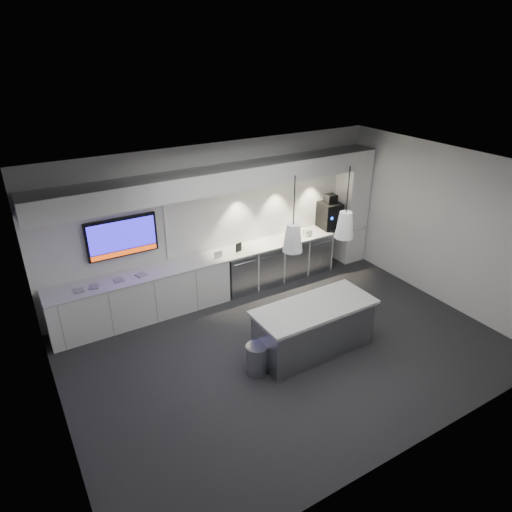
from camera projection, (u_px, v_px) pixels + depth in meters
floor at (287, 349)px, 7.66m from camera, size 7.00×7.00×0.00m
ceiling at (294, 174)px, 6.37m from camera, size 7.00×7.00×0.00m
wall_back at (218, 219)px, 8.95m from camera, size 7.00×0.00×7.00m
wall_front at (418, 358)px, 5.08m from camera, size 7.00×0.00×7.00m
wall_left at (47, 339)px, 5.40m from camera, size 0.00×7.00×7.00m
wall_right at (442, 226)px, 8.63m from camera, size 0.00×7.00×7.00m
back_counter at (226, 254)px, 8.97m from camera, size 6.80×0.65×0.04m
left_base_cabinets at (142, 297)px, 8.36m from camera, size 3.30×0.63×0.86m
fridge_unit_a at (238, 271)px, 9.28m from camera, size 0.60×0.61×0.85m
fridge_unit_b at (264, 264)px, 9.57m from camera, size 0.60×0.61×0.85m
fridge_unit_c at (289, 258)px, 9.86m from camera, size 0.60×0.61×0.85m
fridge_unit_d at (312, 251)px, 10.15m from camera, size 0.60×0.61×0.85m
backsplash at (270, 207)px, 9.47m from camera, size 4.60×0.03×1.30m
soffit at (223, 178)px, 8.33m from camera, size 6.90×0.60×0.40m
column at (351, 206)px, 10.28m from camera, size 0.55×0.55×2.60m
wall_tv at (122, 237)px, 8.01m from camera, size 1.25×0.07×0.72m
island at (313, 328)px, 7.46m from camera, size 2.03×0.89×0.86m
bin at (257, 359)px, 7.04m from camera, size 0.44×0.44×0.49m
coffee_machine at (330, 214)px, 10.04m from camera, size 0.46×0.62×0.76m
sign_black at (239, 247)px, 8.99m from camera, size 0.14×0.05×0.18m
sign_white at (218, 255)px, 8.74m from camera, size 0.18×0.05×0.14m
cup_cluster at (307, 232)px, 9.73m from camera, size 0.17×0.17×0.15m
tray_a at (79, 291)px, 7.61m from camera, size 0.17×0.17×0.02m
tray_b at (94, 287)px, 7.73m from camera, size 0.20×0.20×0.02m
tray_c at (118, 280)px, 7.94m from camera, size 0.16×0.16×0.02m
tray_d at (141, 275)px, 8.11m from camera, size 0.20×0.20×0.02m
pendant_left at (293, 238)px, 6.49m from camera, size 0.29×0.29×1.11m
pendant_right at (345, 225)px, 6.94m from camera, size 0.29×0.29×1.11m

